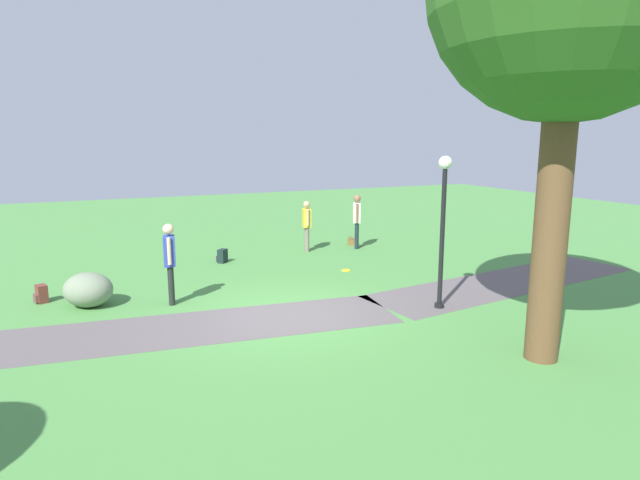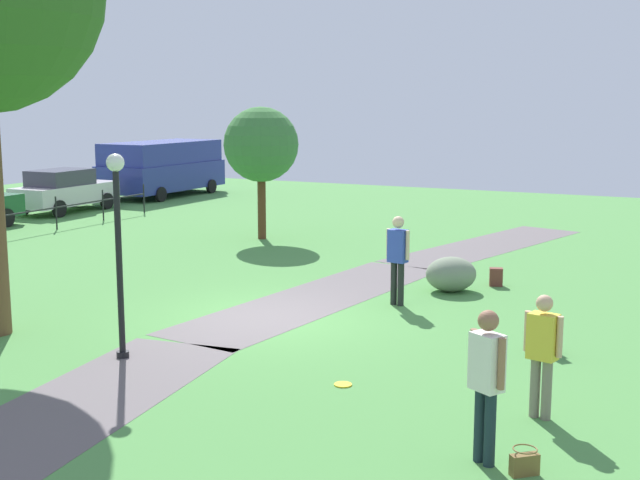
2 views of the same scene
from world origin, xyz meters
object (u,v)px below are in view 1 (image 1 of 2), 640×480
object	(u,v)px
handbag_on_grass	(353,241)
woman_with_handbag	(357,217)
man_near_boulder	(170,258)
passerby_on_path	(307,222)
frisbee_on_grass	(346,270)
lawn_boulder	(88,290)
lamp_post	(443,215)
backpack_by_boulder	(41,294)
spare_backpack_on_lawn	(222,256)

from	to	relation	value
handbag_on_grass	woman_with_handbag	bearing A→B (deg)	78.13
man_near_boulder	handbag_on_grass	distance (m)	7.87
passerby_on_path	frisbee_on_grass	size ratio (longest dim) A/B	6.27
woman_with_handbag	frisbee_on_grass	distance (m)	3.23
lawn_boulder	passerby_on_path	world-z (taller)	passerby_on_path
frisbee_on_grass	lamp_post	bearing A→B (deg)	95.33
handbag_on_grass	backpack_by_boulder	distance (m)	9.69
passerby_on_path	handbag_on_grass	xyz separation A→B (m)	(-1.78, -0.21, -0.80)
passerby_on_path	frisbee_on_grass	bearing A→B (deg)	89.58
lawn_boulder	backpack_by_boulder	world-z (taller)	lawn_boulder
lawn_boulder	man_near_boulder	bearing A→B (deg)	160.78
lamp_post	backpack_by_boulder	distance (m)	8.97
passerby_on_path	spare_backpack_on_lawn	size ratio (longest dim) A/B	4.07
handbag_on_grass	frisbee_on_grass	xyz separation A→B (m)	(1.80, 3.02, -0.13)
lawn_boulder	backpack_by_boulder	xyz separation A→B (m)	(0.96, -0.73, -0.18)
spare_backpack_on_lawn	frisbee_on_grass	xyz separation A→B (m)	(-2.87, 2.37, -0.18)
passerby_on_path	lawn_boulder	bearing A→B (deg)	26.66
woman_with_handbag	handbag_on_grass	distance (m)	1.03
spare_backpack_on_lawn	frisbee_on_grass	distance (m)	3.72
lamp_post	frisbee_on_grass	bearing A→B (deg)	-84.67
woman_with_handbag	handbag_on_grass	world-z (taller)	woman_with_handbag
passerby_on_path	frisbee_on_grass	xyz separation A→B (m)	(0.02, 2.81, -0.93)
handbag_on_grass	frisbee_on_grass	distance (m)	3.52
handbag_on_grass	spare_backpack_on_lawn	bearing A→B (deg)	7.99
lamp_post	man_near_boulder	xyz separation A→B (m)	(5.21, -2.65, -0.97)
man_near_boulder	woman_with_handbag	bearing A→B (deg)	-151.24
spare_backpack_on_lawn	woman_with_handbag	bearing A→B (deg)	-177.81
lamp_post	passerby_on_path	distance (m)	6.62
lamp_post	woman_with_handbag	world-z (taller)	lamp_post
spare_backpack_on_lawn	frisbee_on_grass	world-z (taller)	spare_backpack_on_lawn
lawn_boulder	handbag_on_grass	bearing A→B (deg)	-157.21
handbag_on_grass	frisbee_on_grass	world-z (taller)	handbag_on_grass
lamp_post	woman_with_handbag	bearing A→B (deg)	-102.22
frisbee_on_grass	handbag_on_grass	bearing A→B (deg)	-120.80
passerby_on_path	spare_backpack_on_lawn	xyz separation A→B (m)	(2.89, 0.44, -0.75)
frisbee_on_grass	man_near_boulder	bearing A→B (deg)	12.30
lawn_boulder	backpack_by_boulder	distance (m)	1.22
lamp_post	frisbee_on_grass	xyz separation A→B (m)	(0.35, -3.71, -2.01)
man_near_boulder	frisbee_on_grass	distance (m)	5.09
man_near_boulder	frisbee_on_grass	size ratio (longest dim) A/B	6.89
passerby_on_path	backpack_by_boulder	world-z (taller)	passerby_on_path
woman_with_handbag	frisbee_on_grass	world-z (taller)	woman_with_handbag
passerby_on_path	backpack_by_boulder	size ratio (longest dim) A/B	4.07
woman_with_handbag	man_near_boulder	world-z (taller)	man_near_boulder
lamp_post	handbag_on_grass	size ratio (longest dim) A/B	8.44
handbag_on_grass	spare_backpack_on_lawn	world-z (taller)	spare_backpack_on_lawn
lawn_boulder	woman_with_handbag	xyz separation A→B (m)	(-8.23, -3.02, 0.67)
man_near_boulder	spare_backpack_on_lawn	xyz separation A→B (m)	(-2.00, -3.43, -0.86)
woman_with_handbag	frisbee_on_grass	xyz separation A→B (m)	(1.70, 2.54, -1.03)
lamp_post	man_near_boulder	distance (m)	5.93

